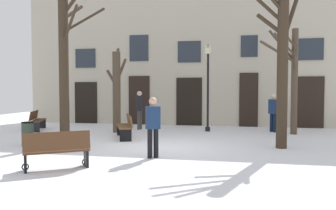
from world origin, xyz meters
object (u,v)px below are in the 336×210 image
(person_near_bench, at_px, (139,108))
(tree_center, at_px, (65,62))
(bench_facing_shops, at_px, (57,150))
(tree_left_of_center, at_px, (117,88))
(streetlamp, at_px, (208,78))
(bench_back_to_back_left, at_px, (125,126))
(tree_near_facade, at_px, (281,60))
(person_crossing_plaza, at_px, (153,124))
(litter_bin, at_px, (28,134))
(bench_near_center_tree, at_px, (37,120))
(tree_foreground, at_px, (293,76))
(person_by_shop_door, at_px, (273,111))

(person_near_bench, bearing_deg, tree_center, 178.49)
(tree_center, height_order, bench_facing_shops, tree_center)
(tree_left_of_center, relative_size, person_near_bench, 2.12)
(streetlamp, height_order, bench_back_to_back_left, streetlamp)
(tree_near_facade, distance_m, bench_back_to_back_left, 6.27)
(tree_near_facade, bearing_deg, tree_left_of_center, 156.89)
(person_near_bench, bearing_deg, tree_left_of_center, 161.23)
(bench_back_to_back_left, distance_m, person_crossing_plaza, 4.06)
(litter_bin, bearing_deg, bench_facing_shops, -47.22)
(bench_facing_shops, relative_size, bench_near_center_tree, 0.83)
(bench_facing_shops, bearing_deg, bench_near_center_tree, -89.66)
(tree_near_facade, xyz_separation_m, bench_near_center_tree, (-10.58, 2.76, -2.41))
(bench_near_center_tree, bearing_deg, person_near_bench, -96.68)
(tree_center, relative_size, bench_facing_shops, 3.82)
(bench_near_center_tree, bearing_deg, litter_bin, -173.45)
(streetlamp, bearing_deg, bench_facing_shops, -109.75)
(tree_foreground, height_order, bench_facing_shops, tree_foreground)
(litter_bin, relative_size, bench_back_to_back_left, 0.42)
(streetlamp, height_order, litter_bin, streetlamp)
(bench_back_to_back_left, relative_size, person_near_bench, 1.05)
(tree_foreground, relative_size, streetlamp, 1.13)
(person_crossing_plaza, distance_m, person_by_shop_door, 7.69)
(tree_foreground, bearing_deg, person_by_shop_door, 138.78)
(streetlamp, height_order, person_crossing_plaza, streetlamp)
(person_crossing_plaza, bearing_deg, bench_back_to_back_left, 88.60)
(streetlamp, bearing_deg, tree_foreground, -5.42)
(litter_bin, bearing_deg, person_near_bench, 65.35)
(bench_facing_shops, bearing_deg, litter_bin, -82.06)
(litter_bin, relative_size, bench_facing_shops, 0.53)
(bench_back_to_back_left, relative_size, bench_facing_shops, 1.25)
(tree_left_of_center, xyz_separation_m, person_near_bench, (0.72, 1.17, -0.96))
(bench_back_to_back_left, xyz_separation_m, person_near_bench, (-0.28, 2.93, 0.55))
(bench_back_to_back_left, bearing_deg, tree_left_of_center, -173.66)
(tree_center, bearing_deg, litter_bin, -159.47)
(person_by_shop_door, height_order, person_near_bench, person_near_bench)
(tree_left_of_center, distance_m, litter_bin, 4.74)
(tree_near_facade, relative_size, person_by_shop_door, 3.41)
(litter_bin, height_order, person_near_bench, person_near_bench)
(tree_left_of_center, distance_m, bench_facing_shops, 7.33)
(streetlamp, distance_m, person_crossing_plaza, 6.60)
(litter_bin, xyz_separation_m, bench_back_to_back_left, (2.70, 2.36, 0.07))
(streetlamp, height_order, person_near_bench, streetlamp)
(litter_bin, xyz_separation_m, bench_near_center_tree, (-2.19, 4.03, 0.06))
(bench_back_to_back_left, xyz_separation_m, bench_facing_shops, (0.04, -5.33, -0.01))
(bench_back_to_back_left, bearing_deg, tree_center, -61.46)
(tree_near_facade, relative_size, tree_foreground, 1.31)
(tree_center, distance_m, bench_facing_shops, 4.46)
(litter_bin, height_order, person_by_shop_door, person_by_shop_door)
(tree_center, height_order, litter_bin, tree_center)
(litter_bin, xyz_separation_m, person_near_bench, (2.43, 5.29, 0.62))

